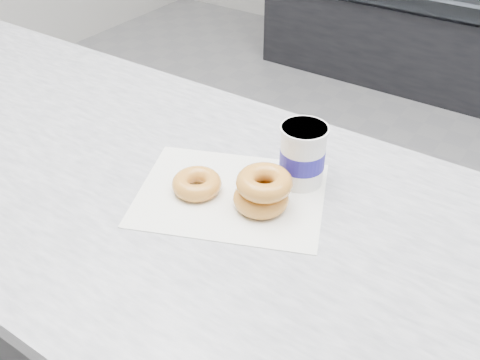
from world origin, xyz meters
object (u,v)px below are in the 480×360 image
object	(u,v)px
coffee_cup	(302,155)
counter	(171,329)
display_case	(475,6)
donut_single	(197,184)
donut_stack	(263,190)

from	to	relation	value
coffee_cup	counter	bearing A→B (deg)	-144.14
display_case	coffee_cup	bearing A→B (deg)	-84.72
counter	coffee_cup	distance (m)	0.58
counter	coffee_cup	size ratio (longest dim) A/B	25.55
counter	display_case	bearing A→B (deg)	90.00
counter	donut_single	size ratio (longest dim) A/B	33.01
display_case	donut_stack	xyz separation A→B (m)	(0.22, -2.67, 0.45)
counter	coffee_cup	bearing A→B (deg)	33.12
display_case	donut_stack	world-z (taller)	display_case
coffee_cup	display_case	bearing A→B (deg)	98.02
donut_single	donut_stack	size ratio (longest dim) A/B	0.66
coffee_cup	donut_stack	bearing A→B (deg)	-97.56
donut_stack	coffee_cup	distance (m)	0.11
display_case	donut_single	xyz separation A→B (m)	(0.09, -2.70, 0.43)
counter	donut_stack	bearing A→B (deg)	12.50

